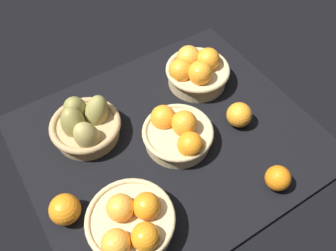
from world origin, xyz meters
TOP-DOWN VIEW (x-y plane):
  - market_tray at (0.00, 0.00)cm, footprint 84.00×72.00cm
  - basket_far_right at (23.06, 18.83)cm, footprint 21.96×21.96cm
  - basket_center at (-1.38, 2.22)cm, footprint 20.72×20.72cm
  - basket_near_left at (-20.02, -15.28)cm, footprint 21.13×21.13cm
  - basket_near_right_pears at (20.12, -14.55)cm, footprint 20.88×22.14cm
  - loose_orange_front_gap at (-15.98, 28.38)cm, footprint 6.95×6.95cm
  - loose_orange_back_gap at (-20.86, 6.16)cm, footprint 7.69×7.69cm
  - loose_orange_side_gap at (35.28, 6.70)cm, footprint 7.99×7.99cm

SIDE VIEW (x-z plane):
  - market_tray at x=0.00cm, z-range 0.00..3.00cm
  - loose_orange_front_gap at x=-15.98cm, z-range 3.00..9.95cm
  - loose_orange_back_gap at x=-20.86cm, z-range 3.00..10.69cm
  - loose_orange_side_gap at x=35.28cm, z-range 3.00..10.99cm
  - basket_center at x=-1.38cm, z-range 1.61..12.93cm
  - basket_far_right at x=23.06cm, z-range 2.11..13.23cm
  - basket_near_right_pears at x=20.12cm, z-range 1.10..14.52cm
  - basket_near_left at x=-20.02cm, z-range 2.27..14.21cm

